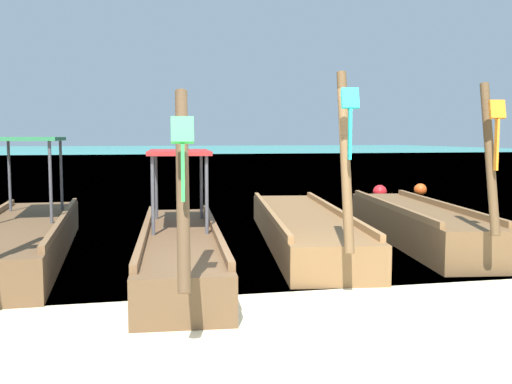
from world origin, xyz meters
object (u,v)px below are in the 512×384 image
(longtail_boat_orange_ribbon, at_px, (417,224))
(mooring_buoy_far, at_px, (380,192))
(longtail_boat_turquoise_ribbon, at_px, (303,227))
(mooring_buoy_near, at_px, (420,190))
(longtail_boat_violet_ribbon, at_px, (23,236))
(longtail_boat_green_ribbon, at_px, (180,247))

(longtail_boat_orange_ribbon, distance_m, mooring_buoy_far, 7.62)
(longtail_boat_turquoise_ribbon, bearing_deg, mooring_buoy_near, 49.94)
(longtail_boat_violet_ribbon, bearing_deg, mooring_buoy_near, 34.96)
(longtail_boat_green_ribbon, relative_size, longtail_boat_turquoise_ribbon, 0.88)
(longtail_boat_turquoise_ribbon, distance_m, mooring_buoy_far, 8.22)
(longtail_boat_orange_ribbon, relative_size, mooring_buoy_far, 13.72)
(longtail_boat_violet_ribbon, relative_size, mooring_buoy_far, 15.20)
(longtail_boat_violet_ribbon, distance_m, mooring_buoy_near, 13.23)
(longtail_boat_turquoise_ribbon, xyz_separation_m, mooring_buoy_far, (4.55, 6.85, -0.07))
(longtail_boat_turquoise_ribbon, height_order, mooring_buoy_near, longtail_boat_turquoise_ribbon)
(mooring_buoy_near, bearing_deg, longtail_boat_green_ribbon, -133.39)
(longtail_boat_violet_ribbon, height_order, longtail_boat_turquoise_ribbon, longtail_boat_turquoise_ribbon)
(longtail_boat_green_ribbon, distance_m, longtail_boat_turquoise_ribbon, 2.87)
(longtail_boat_green_ribbon, relative_size, mooring_buoy_far, 14.60)
(longtail_boat_violet_ribbon, height_order, mooring_buoy_far, longtail_boat_violet_ribbon)
(longtail_boat_green_ribbon, height_order, mooring_buoy_far, longtail_boat_green_ribbon)
(longtail_boat_turquoise_ribbon, bearing_deg, mooring_buoy_far, 56.40)
(mooring_buoy_near, bearing_deg, longtail_boat_violet_ribbon, -145.04)
(longtail_boat_violet_ribbon, height_order, longtail_boat_green_ribbon, longtail_boat_violet_ribbon)
(longtail_boat_turquoise_ribbon, distance_m, longtail_boat_orange_ribbon, 2.08)
(longtail_boat_turquoise_ribbon, height_order, longtail_boat_orange_ribbon, longtail_boat_turquoise_ribbon)
(longtail_boat_violet_ribbon, bearing_deg, longtail_boat_green_ribbon, -30.78)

